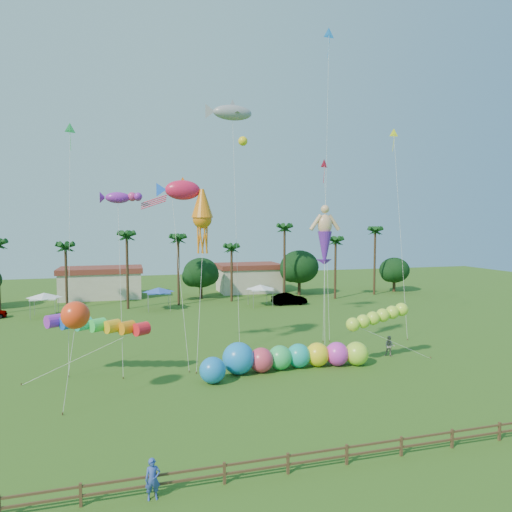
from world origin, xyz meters
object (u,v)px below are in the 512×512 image
object	(u,v)px
car_b	(289,299)
caterpillar_inflatable	(291,356)
spectator_a	(153,479)
blue_ball	(213,370)
spectator_b	(390,346)

from	to	relation	value
car_b	caterpillar_inflatable	bearing A→B (deg)	163.11
car_b	caterpillar_inflatable	distance (m)	29.29
spectator_a	blue_ball	size ratio (longest dim) A/B	0.92
spectator_a	spectator_b	bearing A→B (deg)	34.88
car_b	blue_ball	xyz separation A→B (m)	(-16.48, -29.02, 0.14)
spectator_b	caterpillar_inflatable	size ratio (longest dim) A/B	0.15
car_b	blue_ball	size ratio (longest dim) A/B	2.60
spectator_a	spectator_b	distance (m)	26.28
spectator_b	blue_ball	world-z (taller)	blue_ball
car_b	spectator_a	world-z (taller)	spectator_a
caterpillar_inflatable	blue_ball	distance (m)	6.78
spectator_a	caterpillar_inflatable	size ratio (longest dim) A/B	0.15
car_b	spectator_a	xyz separation A→B (m)	(-21.45, -42.22, 0.06)
spectator_a	blue_ball	distance (m)	14.10
caterpillar_inflatable	blue_ball	bearing A→B (deg)	-165.70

